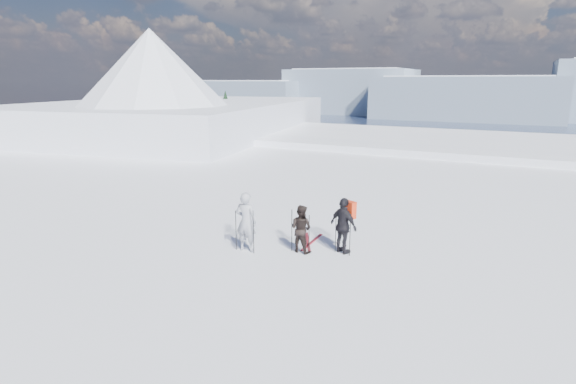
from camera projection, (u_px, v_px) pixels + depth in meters
name	position (u px, v px, depth m)	size (l,w,h in m)	color
lake_basin	(453.00, 221.00, 38.16)	(820.00, 820.00, 71.62)	white
far_mountain_range	(552.00, 95.00, 393.34)	(770.00, 110.00, 53.00)	slate
near_ridge	(194.00, 163.00, 48.39)	(31.37, 35.68, 25.62)	white
skier_grey	(246.00, 222.00, 13.81)	(0.68, 0.45, 1.87)	#92959F
skier_dark	(301.00, 229.00, 13.75)	(0.73, 0.57, 1.50)	black
skier_pack	(344.00, 226.00, 13.62)	(1.02, 0.43, 1.74)	black
backpack	(351.00, 188.00, 13.50)	(0.37, 0.21, 0.52)	red
ski_poles	(295.00, 232.00, 13.70)	(3.35, 1.25, 1.37)	black
skis_loose	(310.00, 242.00, 14.73)	(0.86, 1.70, 0.03)	black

